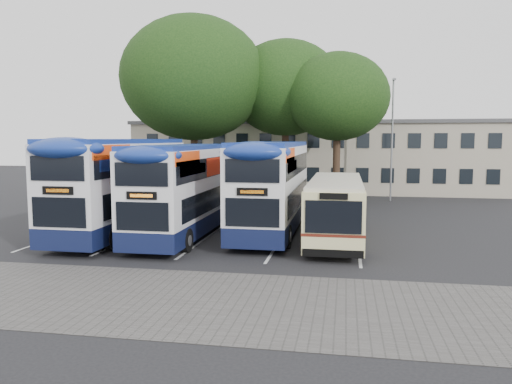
{
  "coord_description": "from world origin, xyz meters",
  "views": [
    {
      "loc": [
        2.64,
        -18.42,
        4.63
      ],
      "look_at": [
        -1.57,
        5.0,
        2.1
      ],
      "focal_mm": 35.0,
      "sensor_mm": 36.0,
      "label": 1
    }
  ],
  "objects_px": {
    "bus_single": "(336,205)",
    "tree_left": "(193,78)",
    "bus_dd_mid": "(186,186)",
    "bus_dd_left": "(123,182)",
    "lamp_post": "(392,133)",
    "bus_dd_right": "(272,183)",
    "tree_mid": "(286,88)",
    "tree_right": "(338,97)"
  },
  "relations": [
    {
      "from": "bus_single",
      "to": "tree_left",
      "type": "bearing_deg",
      "value": 131.93
    },
    {
      "from": "bus_dd_mid",
      "to": "bus_single",
      "type": "xyz_separation_m",
      "value": [
        7.08,
        0.33,
        -0.81
      ]
    },
    {
      "from": "bus_dd_left",
      "to": "tree_left",
      "type": "bearing_deg",
      "value": 89.81
    },
    {
      "from": "lamp_post",
      "to": "tree_left",
      "type": "bearing_deg",
      "value": -164.64
    },
    {
      "from": "lamp_post",
      "to": "tree_left",
      "type": "relative_size",
      "value": 0.68
    },
    {
      "from": "bus_dd_left",
      "to": "bus_dd_right",
      "type": "height_order",
      "value": "bus_dd_left"
    },
    {
      "from": "lamp_post",
      "to": "tree_left",
      "type": "distance_m",
      "value": 15.08
    },
    {
      "from": "tree_left",
      "to": "lamp_post",
      "type": "bearing_deg",
      "value": 15.36
    },
    {
      "from": "tree_mid",
      "to": "bus_single",
      "type": "bearing_deg",
      "value": -73.92
    },
    {
      "from": "lamp_post",
      "to": "bus_dd_left",
      "type": "bearing_deg",
      "value": -132.14
    },
    {
      "from": "bus_dd_mid",
      "to": "lamp_post",
      "type": "bearing_deg",
      "value": 55.3
    },
    {
      "from": "lamp_post",
      "to": "bus_single",
      "type": "distance_m",
      "value": 16.17
    },
    {
      "from": "bus_dd_mid",
      "to": "bus_dd_right",
      "type": "relative_size",
      "value": 0.97
    },
    {
      "from": "bus_dd_mid",
      "to": "bus_dd_right",
      "type": "xyz_separation_m",
      "value": [
        3.94,
        1.54,
        0.07
      ]
    },
    {
      "from": "lamp_post",
      "to": "bus_single",
      "type": "bearing_deg",
      "value": -103.81
    },
    {
      "from": "bus_dd_right",
      "to": "bus_single",
      "type": "distance_m",
      "value": 3.47
    },
    {
      "from": "tree_mid",
      "to": "bus_dd_right",
      "type": "relative_size",
      "value": 1.11
    },
    {
      "from": "tree_left",
      "to": "bus_dd_right",
      "type": "height_order",
      "value": "tree_left"
    },
    {
      "from": "bus_dd_right",
      "to": "tree_left",
      "type": "bearing_deg",
      "value": 124.94
    },
    {
      "from": "bus_dd_left",
      "to": "bus_dd_right",
      "type": "xyz_separation_m",
      "value": [
        7.21,
        1.47,
        -0.08
      ]
    },
    {
      "from": "tree_mid",
      "to": "bus_dd_right",
      "type": "height_order",
      "value": "tree_mid"
    },
    {
      "from": "bus_dd_mid",
      "to": "tree_right",
      "type": "bearing_deg",
      "value": 60.72
    },
    {
      "from": "tree_left",
      "to": "tree_right",
      "type": "bearing_deg",
      "value": 2.48
    },
    {
      "from": "lamp_post",
      "to": "bus_dd_mid",
      "type": "height_order",
      "value": "lamp_post"
    },
    {
      "from": "lamp_post",
      "to": "tree_right",
      "type": "distance_m",
      "value": 5.78
    },
    {
      "from": "tree_mid",
      "to": "tree_right",
      "type": "relative_size",
      "value": 1.13
    },
    {
      "from": "lamp_post",
      "to": "bus_dd_left",
      "type": "distance_m",
      "value": 21.18
    },
    {
      "from": "bus_dd_left",
      "to": "bus_single",
      "type": "distance_m",
      "value": 10.39
    },
    {
      "from": "lamp_post",
      "to": "bus_single",
      "type": "relative_size",
      "value": 0.96
    },
    {
      "from": "lamp_post",
      "to": "bus_dd_right",
      "type": "xyz_separation_m",
      "value": [
        -6.9,
        -14.12,
        -2.62
      ]
    },
    {
      "from": "bus_dd_mid",
      "to": "tree_mid",
      "type": "bearing_deg",
      "value": 78.07
    },
    {
      "from": "tree_mid",
      "to": "bus_dd_mid",
      "type": "distance_m",
      "value": 15.84
    },
    {
      "from": "tree_left",
      "to": "bus_single",
      "type": "xyz_separation_m",
      "value": [
        10.3,
        -11.47,
        -7.3
      ]
    },
    {
      "from": "tree_left",
      "to": "tree_right",
      "type": "distance_m",
      "value": 10.19
    },
    {
      "from": "bus_dd_right",
      "to": "tree_mid",
      "type": "bearing_deg",
      "value": 94.06
    },
    {
      "from": "bus_dd_left",
      "to": "bus_dd_right",
      "type": "relative_size",
      "value": 1.03
    },
    {
      "from": "tree_left",
      "to": "bus_dd_left",
      "type": "height_order",
      "value": "tree_left"
    },
    {
      "from": "tree_right",
      "to": "bus_dd_right",
      "type": "height_order",
      "value": "tree_right"
    },
    {
      "from": "tree_left",
      "to": "bus_dd_left",
      "type": "bearing_deg",
      "value": -90.19
    },
    {
      "from": "tree_right",
      "to": "bus_single",
      "type": "height_order",
      "value": "tree_right"
    },
    {
      "from": "tree_mid",
      "to": "bus_dd_mid",
      "type": "bearing_deg",
      "value": -101.93
    },
    {
      "from": "bus_dd_left",
      "to": "bus_dd_mid",
      "type": "distance_m",
      "value": 3.27
    }
  ]
}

